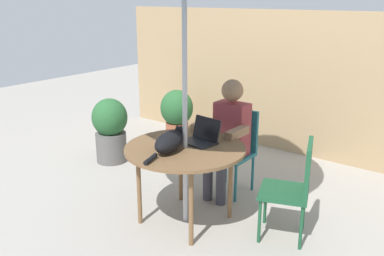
% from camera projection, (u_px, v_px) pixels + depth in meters
% --- Properties ---
extents(ground_plane, '(14.00, 14.00, 0.00)m').
position_uv_depth(ground_plane, '(185.00, 220.00, 3.96)').
color(ground_plane, gray).
extents(fence_back, '(5.58, 0.08, 1.83)m').
position_uv_depth(fence_back, '(297.00, 84.00, 5.42)').
color(fence_back, tan).
rests_on(fence_back, ground).
extents(patio_table, '(1.08, 1.08, 0.73)m').
position_uv_depth(patio_table, '(185.00, 153.00, 3.76)').
color(patio_table, brown).
rests_on(patio_table, ground).
extents(chair_occupied, '(0.40, 0.40, 0.87)m').
position_uv_depth(chair_occupied, '(236.00, 144.00, 4.46)').
color(chair_occupied, '#1E606B').
rests_on(chair_occupied, ground).
extents(chair_empty, '(0.51, 0.51, 0.87)m').
position_uv_depth(chair_empty, '(295.00, 183.00, 3.53)').
color(chair_empty, '#194C2D').
rests_on(chair_empty, ground).
extents(person_seated, '(0.48, 0.48, 1.21)m').
position_uv_depth(person_seated, '(228.00, 132.00, 4.29)').
color(person_seated, maroon).
rests_on(person_seated, ground).
extents(laptop, '(0.33, 0.29, 0.21)m').
position_uv_depth(laptop, '(203.00, 135.00, 3.86)').
color(laptop, black).
rests_on(laptop, patio_table).
extents(cat, '(0.28, 0.65, 0.17)m').
position_uv_depth(cat, '(170.00, 141.00, 3.64)').
color(cat, black).
rests_on(cat, patio_table).
extents(potted_plant_near_fence, '(0.46, 0.46, 0.74)m').
position_uv_depth(potted_plant_near_fence, '(177.00, 113.00, 6.02)').
color(potted_plant_near_fence, '#9E5138').
rests_on(potted_plant_near_fence, ground).
extents(potted_plant_by_chair, '(0.44, 0.44, 0.81)m').
position_uv_depth(potted_plant_by_chair, '(110.00, 129.00, 5.25)').
color(potted_plant_by_chair, '#595654').
rests_on(potted_plant_by_chair, ground).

